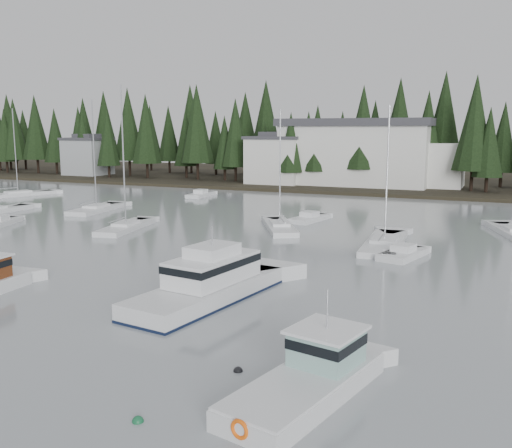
{
  "coord_description": "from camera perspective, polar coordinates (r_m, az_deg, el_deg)",
  "views": [
    {
      "loc": [
        18.17,
        -11.91,
        9.68
      ],
      "look_at": [
        0.86,
        27.56,
        2.5
      ],
      "focal_mm": 40.0,
      "sensor_mm": 36.0,
      "label": 1
    }
  ],
  "objects": [
    {
      "name": "house_west",
      "position": [
        97.97,
        1.99,
        6.52
      ],
      "size": [
        9.54,
        7.42,
        8.75
      ],
      "color": "silver",
      "rests_on": "ground"
    },
    {
      "name": "runabout_4",
      "position": [
        61.1,
        5.37,
        0.43
      ],
      "size": [
        3.16,
        6.06,
        1.42
      ],
      "rotation": [
        0.0,
        0.0,
        1.4
      ],
      "color": "silver",
      "rests_on": "ground"
    },
    {
      "name": "mooring_buoy_green",
      "position": [
        20.6,
        -11.73,
        -18.79
      ],
      "size": [
        0.4,
        0.4,
        0.4
      ],
      "primitive_type": "sphere",
      "color": "#145933",
      "rests_on": "ground"
    },
    {
      "name": "sailboat_0",
      "position": [
        57.12,
        -12.87,
        -0.44
      ],
      "size": [
        4.13,
        9.34,
        14.43
      ],
      "rotation": [
        0.0,
        0.0,
        1.77
      ],
      "color": "silver",
      "rests_on": "ground"
    },
    {
      "name": "sailboat_4",
      "position": [
        70.89,
        -15.64,
        1.32
      ],
      "size": [
        4.12,
        9.5,
        13.66
      ],
      "rotation": [
        0.0,
        0.0,
        1.72
      ],
      "color": "silver",
      "rests_on": "ground"
    },
    {
      "name": "sailboat_10",
      "position": [
        55.8,
        2.38,
        -0.47
      ],
      "size": [
        6.64,
        9.37,
        12.1
      ],
      "rotation": [
        0.0,
        0.0,
        2.08
      ],
      "color": "silver",
      "rests_on": "ground"
    },
    {
      "name": "cabin_cruiser_center",
      "position": [
        32.98,
        -4.74,
        -6.32
      ],
      "size": [
        5.11,
        11.71,
        4.87
      ],
      "rotation": [
        0.0,
        0.0,
        1.43
      ],
      "color": "silver",
      "rests_on": "ground"
    },
    {
      "name": "conifer_treeline",
      "position": [
        100.05,
        13.13,
        3.66
      ],
      "size": [
        200.0,
        22.0,
        20.0
      ],
      "primitive_type": null,
      "color": "black",
      "rests_on": "ground"
    },
    {
      "name": "runabout_1",
      "position": [
        45.04,
        14.49,
        -3.09
      ],
      "size": [
        3.39,
        5.45,
        1.42
      ],
      "rotation": [
        0.0,
        0.0,
        1.32
      ],
      "color": "silver",
      "rests_on": "ground"
    },
    {
      "name": "house_far_west",
      "position": [
        121.53,
        -16.49,
        6.59
      ],
      "size": [
        8.48,
        7.42,
        8.25
      ],
      "color": "#999EA0",
      "rests_on": "ground"
    },
    {
      "name": "runabout_3",
      "position": [
        83.47,
        -5.54,
        2.85
      ],
      "size": [
        2.52,
        6.0,
        1.42
      ],
      "rotation": [
        0.0,
        0.0,
        1.63
      ],
      "color": "silver",
      "rests_on": "ground"
    },
    {
      "name": "sailboat_8",
      "position": [
        48.97,
        12.73,
        -2.11
      ],
      "size": [
        3.68,
        10.96,
        12.17
      ],
      "rotation": [
        0.0,
        0.0,
        1.64
      ],
      "color": "silver",
      "rests_on": "ground"
    },
    {
      "name": "harbor_inn",
      "position": [
        96.66,
        11.12,
        6.97
      ],
      "size": [
        29.5,
        11.5,
        10.9
      ],
      "color": "silver",
      "rests_on": "ground"
    },
    {
      "name": "mooring_buoy_dark",
      "position": [
        23.84,
        -1.81,
        -14.51
      ],
      "size": [
        0.39,
        0.39,
        0.39
      ],
      "primitive_type": "sphere",
      "color": "black",
      "rests_on": "ground"
    },
    {
      "name": "lobster_boat_teal",
      "position": [
        21.85,
        5.47,
        -15.4
      ],
      "size": [
        4.32,
        8.15,
        4.31
      ],
      "rotation": [
        0.0,
        0.0,
        1.35
      ],
      "color": "silver",
      "rests_on": "ground"
    },
    {
      "name": "far_shore_land",
      "position": [
        110.84,
        14.19,
        4.16
      ],
      "size": [
        240.0,
        54.0,
        1.0
      ],
      "primitive_type": "cube",
      "color": "black",
      "rests_on": "ground"
    },
    {
      "name": "sailboat_5",
      "position": [
        90.67,
        -22.68,
        2.64
      ],
      "size": [
        5.99,
        10.56,
        13.16
      ],
      "rotation": [
        0.0,
        0.0,
        1.21
      ],
      "color": "silver",
      "rests_on": "ground"
    }
  ]
}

